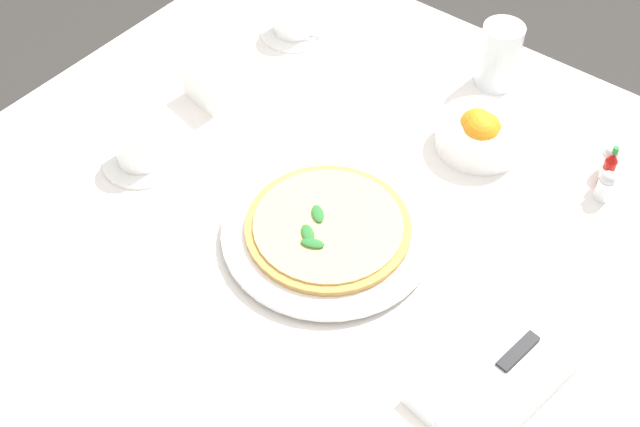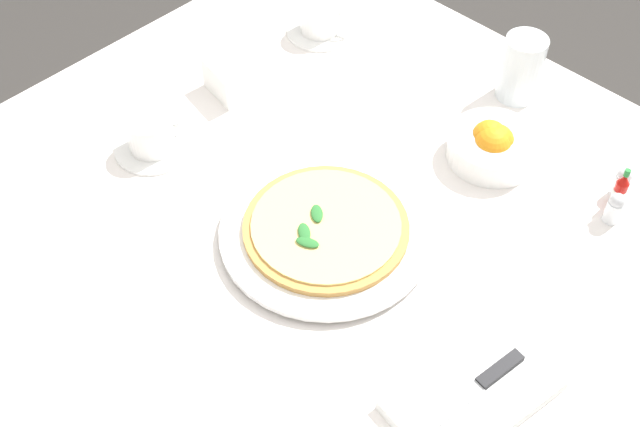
# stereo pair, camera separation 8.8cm
# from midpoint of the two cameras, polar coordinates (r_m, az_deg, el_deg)

# --- Properties ---
(dining_table) EXTENTS (1.15, 1.15, 0.76)m
(dining_table) POSITION_cam_midpoint_polar(r_m,az_deg,el_deg) (1.40, -2.30, -3.25)
(dining_table) COLOR white
(dining_table) RESTS_ON ground_plane
(pizza_plate) EXTENTS (0.33, 0.33, 0.02)m
(pizza_plate) POSITION_cam_midpoint_polar(r_m,az_deg,el_deg) (1.25, -1.45, -1.37)
(pizza_plate) COLOR white
(pizza_plate) RESTS_ON dining_table
(pizza) EXTENTS (0.25, 0.25, 0.02)m
(pizza) POSITION_cam_midpoint_polar(r_m,az_deg,el_deg) (1.24, -1.48, -0.97)
(pizza) COLOR #C68E47
(pizza) RESTS_ON pizza_plate
(coffee_cup_center_back) EXTENTS (0.13, 0.13, 0.07)m
(coffee_cup_center_back) POSITION_cam_midpoint_polar(r_m,az_deg,el_deg) (1.39, -14.25, 4.34)
(coffee_cup_center_back) COLOR white
(coffee_cup_center_back) RESTS_ON dining_table
(coffee_cup_near_right) EXTENTS (0.13, 0.13, 0.07)m
(coffee_cup_near_right) POSITION_cam_midpoint_polar(r_m,az_deg,el_deg) (1.62, -3.44, 13.26)
(coffee_cup_near_right) COLOR white
(coffee_cup_near_right) RESTS_ON dining_table
(water_glass_left_edge) EXTENTS (0.07, 0.07, 0.12)m
(water_glass_left_edge) POSITION_cam_midpoint_polar(r_m,az_deg,el_deg) (1.51, 10.66, 10.45)
(water_glass_left_edge) COLOR white
(water_glass_left_edge) RESTS_ON dining_table
(napkin_folded) EXTENTS (0.24, 0.16, 0.02)m
(napkin_folded) POSITION_cam_midpoint_polar(r_m,az_deg,el_deg) (1.12, 9.76, -11.41)
(napkin_folded) COLOR white
(napkin_folded) RESTS_ON dining_table
(dinner_knife) EXTENTS (0.20, 0.05, 0.01)m
(dinner_knife) POSITION_cam_midpoint_polar(r_m,az_deg,el_deg) (1.11, 9.76, -11.13)
(dinner_knife) COLOR silver
(dinner_knife) RESTS_ON napkin_folded
(citrus_bowl) EXTENTS (0.15, 0.15, 0.07)m
(citrus_bowl) POSITION_cam_midpoint_polar(r_m,az_deg,el_deg) (1.39, 9.32, 5.49)
(citrus_bowl) COLOR white
(citrus_bowl) RESTS_ON dining_table
(hot_sauce_bottle) EXTENTS (0.02, 0.02, 0.08)m
(hot_sauce_bottle) POSITION_cam_midpoint_polar(r_m,az_deg,el_deg) (1.37, 17.70, 2.85)
(hot_sauce_bottle) COLOR #B7140F
(hot_sauce_bottle) RESTS_ON dining_table
(salt_shaker) EXTENTS (0.03, 0.03, 0.06)m
(salt_shaker) POSITION_cam_midpoint_polar(r_m,az_deg,el_deg) (1.36, 17.47, 1.73)
(salt_shaker) COLOR white
(salt_shaker) RESTS_ON dining_table
(pepper_shaker) EXTENTS (0.03, 0.03, 0.06)m
(pepper_shaker) POSITION_cam_midpoint_polar(r_m,az_deg,el_deg) (1.40, 17.75, 3.41)
(pepper_shaker) COLOR white
(pepper_shaker) RESTS_ON dining_table
(menu_card) EXTENTS (0.02, 0.09, 0.06)m
(menu_card) POSITION_cam_midpoint_polar(r_m,az_deg,el_deg) (1.47, -10.24, 8.24)
(menu_card) COLOR white
(menu_card) RESTS_ON dining_table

